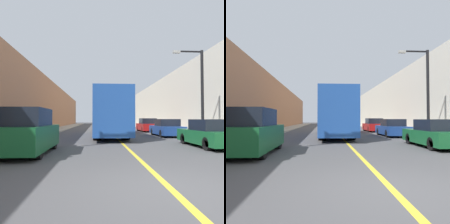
{
  "view_description": "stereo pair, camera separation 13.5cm",
  "coord_description": "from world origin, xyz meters",
  "views": [
    {
      "loc": [
        -1.53,
        -4.38,
        1.44
      ],
      "look_at": [
        0.0,
        17.37,
        2.16
      ],
      "focal_mm": 35.0,
      "sensor_mm": 36.0,
      "label": 1
    },
    {
      "loc": [
        -1.4,
        -4.39,
        1.44
      ],
      "look_at": [
        0.0,
        17.37,
        2.16
      ],
      "focal_mm": 35.0,
      "sensor_mm": 36.0,
      "label": 2
    }
  ],
  "objects": [
    {
      "name": "ground_plane",
      "position": [
        0.0,
        0.0,
        0.0
      ],
      "size": [
        200.0,
        200.0,
        0.0
      ],
      "primitive_type": "plane",
      "color": "#474749"
    },
    {
      "name": "sidewalk_left",
      "position": [
        -6.87,
        30.0,
        0.06
      ],
      "size": [
        2.62,
        72.0,
        0.13
      ],
      "primitive_type": "cube",
      "color": "#A89E8C",
      "rests_on": "ground"
    },
    {
      "name": "sidewalk_right",
      "position": [
        6.87,
        30.0,
        0.06
      ],
      "size": [
        2.62,
        72.0,
        0.13
      ],
      "primitive_type": "cube",
      "color": "#A89E8C",
      "rests_on": "ground"
    },
    {
      "name": "building_row_left",
      "position": [
        -10.18,
        30.0,
        3.58
      ],
      "size": [
        4.0,
        72.0,
        7.16
      ],
      "primitive_type": "cube",
      "color": "#B2724C",
      "rests_on": "ground"
    },
    {
      "name": "building_row_right",
      "position": [
        10.18,
        30.0,
        3.78
      ],
      "size": [
        4.0,
        72.0,
        7.55
      ],
      "primitive_type": "cube",
      "color": "#B7B2A3",
      "rests_on": "ground"
    },
    {
      "name": "road_center_line",
      "position": [
        0.0,
        30.0,
        0.0
      ],
      "size": [
        0.16,
        72.0,
        0.01
      ],
      "primitive_type": "cube",
      "color": "gold",
      "rests_on": "ground"
    },
    {
      "name": "bus",
      "position": [
        -0.52,
        14.28,
        1.89
      ],
      "size": [
        2.52,
        11.89,
        3.53
      ],
      "color": "#1E4793",
      "rests_on": "ground"
    },
    {
      "name": "parked_suv_left",
      "position": [
        -4.43,
        4.94,
        0.87
      ],
      "size": [
        1.89,
        4.41,
        1.89
      ],
      "color": "#145128",
      "rests_on": "ground"
    },
    {
      "name": "car_right_near",
      "position": [
        4.38,
        6.62,
        0.65
      ],
      "size": [
        1.89,
        4.31,
        1.44
      ],
      "color": "#145128",
      "rests_on": "ground"
    },
    {
      "name": "car_right_mid",
      "position": [
        4.37,
        13.77,
        0.66
      ],
      "size": [
        1.84,
        4.43,
        1.45
      ],
      "color": "navy",
      "rests_on": "ground"
    },
    {
      "name": "car_right_far",
      "position": [
        4.39,
        20.8,
        0.7
      ],
      "size": [
        1.86,
        4.44,
        1.55
      ],
      "color": "maroon",
      "rests_on": "ground"
    },
    {
      "name": "street_lamp_right",
      "position": [
        5.65,
        10.34,
        3.67
      ],
      "size": [
        2.18,
        0.24,
        6.16
      ],
      "color": "black",
      "rests_on": "sidewalk_right"
    }
  ]
}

